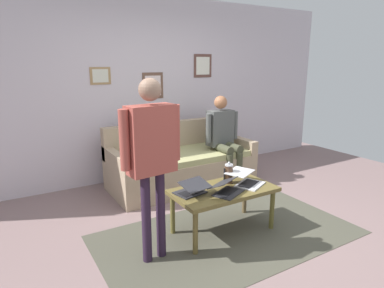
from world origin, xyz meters
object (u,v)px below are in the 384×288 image
Objects in this scene: person_standing at (152,148)px; person_seated at (223,134)px; coffee_table at (223,194)px; french_press at (229,173)px; laptop_center at (246,180)px; laptop_right at (192,190)px; couch at (181,164)px; laptop_left at (226,189)px.

person_standing reaches higher than person_seated.
coffee_table is 4.52× the size of french_press.
person_standing is (1.12, 0.07, 0.52)m from laptop_center.
person_standing is (0.98, 0.21, 0.46)m from french_press.
laptop_right reaches higher than coffee_table.
french_press reaches higher than coffee_table.
laptop_right is (0.65, 1.40, 0.22)m from couch.
couch is 8.53× the size of french_press.
laptop_right is 0.51m from french_press.
couch is 4.44× the size of laptop_center.
person_seated reaches higher than couch.
couch reaches higher than laptop_left.
laptop_right is (0.64, -0.07, -0.00)m from laptop_center.
couch reaches higher than laptop_center.
person_seated is at bearing -142.50° from person_standing.
person_seated is (-0.74, -1.11, 0.14)m from french_press.
laptop_center is at bearing 176.16° from coffee_table.
laptop_center reaches higher than coffee_table.
couch is at bearing -114.77° from laptop_right.
french_press is (-0.15, -0.11, 0.16)m from coffee_table.
couch is 2.06m from person_standing.
person_seated is (-0.59, 0.23, 0.42)m from couch.
person_standing reaches higher than couch.
laptop_center is (-0.28, 0.02, 0.10)m from coffee_table.
laptop_left and laptop_right have the same top height.
laptop_left is 1.17× the size of laptop_right.
couch is at bearing -90.39° from laptop_center.
person_seated is at bearing -136.47° from laptop_right.
coffee_table is at bearing -173.64° from person_standing.
couch is at bearing -102.22° from laptop_left.
person_standing is at bearing -1.08° from laptop_left.
laptop_left reaches higher than laptop_center.
laptop_center is 0.36× the size of person_seated.
laptop_right is at bearing 43.53° from person_seated.
laptop_left is 0.24× the size of person_standing.
laptop_left is 0.86× the size of laptop_center.
french_press is 1.11m from person_standing.
coffee_table is 0.30m from laptop_center.
person_seated reaches higher than laptop_center.
french_press is (-0.50, -0.06, 0.06)m from laptop_right.
laptop_right is at bearing 65.23° from couch.
laptop_right is at bearing -6.29° from laptop_center.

